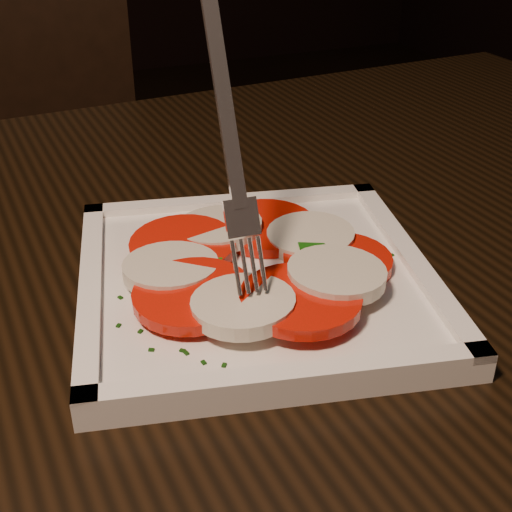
{
  "coord_description": "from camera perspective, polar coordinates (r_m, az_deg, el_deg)",
  "views": [
    {
      "loc": [
        0.11,
        -0.65,
        1.03
      ],
      "look_at": [
        0.27,
        -0.25,
        0.78
      ],
      "focal_mm": 50.0,
      "sensor_mm": 36.0,
      "label": 1
    }
  ],
  "objects": [
    {
      "name": "fork",
      "position": [
        0.46,
        -2.56,
        9.95
      ],
      "size": [
        0.04,
        0.09,
        0.18
      ],
      "primitive_type": null,
      "rotation": [
        0.0,
        0.0,
        -0.06
      ],
      "color": "white",
      "rests_on": "caprese_salad"
    },
    {
      "name": "table",
      "position": [
        0.62,
        -1.49,
        -7.57
      ],
      "size": [
        1.24,
        0.87,
        0.75
      ],
      "rotation": [
        0.0,
        0.0,
        0.06
      ],
      "color": "black",
      "rests_on": "ground"
    },
    {
      "name": "chair",
      "position": [
        1.21,
        -18.77,
        4.38
      ],
      "size": [
        0.48,
        0.48,
        0.93
      ],
      "rotation": [
        0.0,
        0.0,
        -0.17
      ],
      "color": "black",
      "rests_on": "ground"
    },
    {
      "name": "plate",
      "position": [
        0.51,
        0.0,
        -2.18
      ],
      "size": [
        0.29,
        0.29,
        0.01
      ],
      "primitive_type": "cube",
      "rotation": [
        0.0,
        0.0,
        -0.21
      ],
      "color": "white",
      "rests_on": "table"
    },
    {
      "name": "caprese_salad",
      "position": [
        0.5,
        -0.0,
        -0.51
      ],
      "size": [
        0.21,
        0.2,
        0.02
      ],
      "color": "red",
      "rests_on": "plate"
    }
  ]
}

